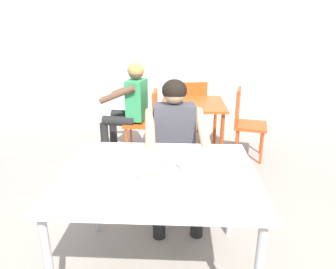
% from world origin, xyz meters
% --- Properties ---
extents(back_wall, '(12.00, 0.12, 3.40)m').
position_xyz_m(back_wall, '(0.00, 3.81, 1.70)').
color(back_wall, silver).
rests_on(back_wall, ground).
extents(table_foreground, '(1.18, 0.95, 0.75)m').
position_xyz_m(table_foreground, '(0.01, -0.02, 0.69)').
color(table_foreground, white).
rests_on(table_foreground, ground).
extents(thali_tray, '(0.29, 0.29, 0.03)m').
position_xyz_m(thali_tray, '(0.02, -0.04, 0.77)').
color(thali_tray, '#B7BABF').
rests_on(thali_tray, table_foreground).
extents(drinking_cup, '(0.07, 0.07, 0.11)m').
position_xyz_m(drinking_cup, '(-0.24, -0.00, 0.81)').
color(drinking_cup, silver).
rests_on(drinking_cup, table_foreground).
extents(chair_foreground, '(0.45, 0.46, 0.83)m').
position_xyz_m(chair_foreground, '(0.08, 0.88, 0.48)').
color(chair_foreground, '#3F3F44').
rests_on(chair_foreground, ground).
extents(diner_foreground, '(0.53, 0.58, 1.19)m').
position_xyz_m(diner_foreground, '(0.10, 0.66, 0.71)').
color(diner_foreground, black).
rests_on(diner_foreground, ground).
extents(table_background_red, '(0.78, 0.87, 0.71)m').
position_xyz_m(table_background_red, '(0.28, 2.00, 0.62)').
color(table_background_red, '#E04C19').
rests_on(table_background_red, ground).
extents(chair_red_left, '(0.40, 0.41, 0.86)m').
position_xyz_m(chair_red_left, '(-0.29, 1.96, 0.50)').
color(chair_red_left, '#DE4F18').
rests_on(chair_red_left, ground).
extents(chair_red_right, '(0.47, 0.50, 0.88)m').
position_xyz_m(chair_red_right, '(0.94, 1.99, 0.51)').
color(chair_red_right, '#EA4A1B').
rests_on(chair_red_right, ground).
extents(chair_red_far, '(0.47, 0.49, 0.87)m').
position_xyz_m(chair_red_far, '(0.30, 2.64, 0.51)').
color(chair_red_far, '#CB511A').
rests_on(chair_red_far, ground).
extents(patron_background, '(0.59, 0.55, 1.19)m').
position_xyz_m(patron_background, '(-0.51, 2.01, 0.71)').
color(patron_background, black).
rests_on(patron_background, ground).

